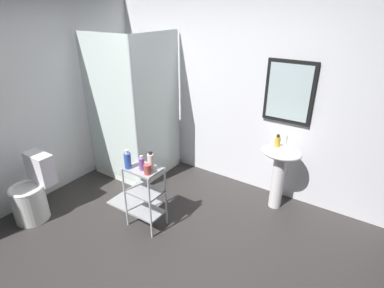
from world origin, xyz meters
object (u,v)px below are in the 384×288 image
(toilet, at_px, (32,194))
(rinse_cup, at_px, (147,169))
(shower_stall, at_px, (137,144))
(shampoo_bottle_blue, at_px, (128,160))
(storage_cart, at_px, (145,193))
(conditioner_bottle_purple, at_px, (142,164))
(bath_mat, at_px, (135,203))
(pedestal_sink, at_px, (280,165))
(lotion_bottle_white, at_px, (151,162))
(hand_soap_bottle, at_px, (278,141))

(toilet, xyz_separation_m, rinse_cup, (1.31, 0.55, 0.48))
(shower_stall, xyz_separation_m, shampoo_bottle_blue, (0.77, -0.92, 0.37))
(storage_cart, distance_m, conditioner_bottle_purple, 0.38)
(rinse_cup, relative_size, bath_mat, 0.17)
(pedestal_sink, relative_size, rinse_cup, 7.83)
(storage_cart, xyz_separation_m, bath_mat, (-0.40, 0.21, -0.43))
(shower_stall, bearing_deg, conditioner_bottle_purple, -43.65)
(shampoo_bottle_blue, xyz_separation_m, bath_mat, (-0.27, 0.29, -0.82))
(shower_stall, bearing_deg, shampoo_bottle_blue, -50.24)
(shampoo_bottle_blue, relative_size, conditioner_bottle_purple, 1.29)
(toilet, xyz_separation_m, storage_cart, (1.19, 0.61, 0.12))
(shower_stall, relative_size, storage_cart, 2.70)
(lotion_bottle_white, relative_size, bath_mat, 0.36)
(hand_soap_bottle, height_order, rinse_cup, hand_soap_bottle)
(storage_cart, bearing_deg, shampoo_bottle_blue, -148.97)
(hand_soap_bottle, bearing_deg, shower_stall, -171.19)
(lotion_bottle_white, bearing_deg, storage_cart, -164.31)
(shampoo_bottle_blue, distance_m, conditioner_bottle_purple, 0.16)
(shower_stall, relative_size, bath_mat, 3.33)
(toilet, bearing_deg, bath_mat, 45.96)
(storage_cart, height_order, shampoo_bottle_blue, shampoo_bottle_blue)
(bath_mat, bearing_deg, storage_cart, -27.86)
(pedestal_sink, bearing_deg, lotion_bottle_white, -131.45)
(hand_soap_bottle, xyz_separation_m, shampoo_bottle_blue, (-1.16, -1.22, -0.04))
(pedestal_sink, xyz_separation_m, shampoo_bottle_blue, (-1.22, -1.23, 0.25))
(bath_mat, bearing_deg, lotion_bottle_white, -20.77)
(pedestal_sink, height_order, lotion_bottle_white, lotion_bottle_white)
(lotion_bottle_white, height_order, rinse_cup, lotion_bottle_white)
(pedestal_sink, distance_m, hand_soap_bottle, 0.30)
(rinse_cup, bearing_deg, toilet, -157.19)
(lotion_bottle_white, bearing_deg, bath_mat, 159.23)
(shower_stall, xyz_separation_m, storage_cart, (0.90, -0.84, -0.03))
(bath_mat, bearing_deg, pedestal_sink, 32.36)
(conditioner_bottle_purple, bearing_deg, pedestal_sink, 47.80)
(hand_soap_bottle, bearing_deg, shampoo_bottle_blue, -133.50)
(pedestal_sink, relative_size, bath_mat, 1.35)
(storage_cart, xyz_separation_m, lotion_bottle_white, (0.09, 0.03, 0.40))
(pedestal_sink, relative_size, shampoo_bottle_blue, 3.84)
(shower_stall, bearing_deg, toilet, -101.37)
(conditioner_bottle_purple, height_order, bath_mat, conditioner_bottle_purple)
(pedestal_sink, distance_m, conditioner_bottle_purple, 1.61)
(conditioner_bottle_purple, distance_m, rinse_cup, 0.11)
(bath_mat, bearing_deg, conditioner_bottle_purple, -30.22)
(shower_stall, height_order, hand_soap_bottle, shower_stall)
(rinse_cup, xyz_separation_m, bath_mat, (-0.51, 0.27, -0.78))
(shampoo_bottle_blue, relative_size, bath_mat, 0.35)
(pedestal_sink, relative_size, conditioner_bottle_purple, 4.97)
(hand_soap_bottle, xyz_separation_m, bath_mat, (-1.43, -0.93, -0.86))
(hand_soap_bottle, bearing_deg, lotion_bottle_white, -129.98)
(conditioner_bottle_purple, bearing_deg, toilet, -154.37)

